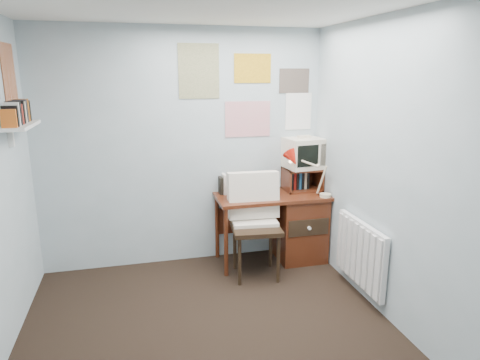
% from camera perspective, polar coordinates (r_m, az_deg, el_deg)
% --- Properties ---
extents(ground, '(3.50, 3.50, 0.00)m').
position_cam_1_polar(ground, '(3.44, -3.02, -22.28)').
color(ground, black).
rests_on(ground, ground).
extents(back_wall, '(3.00, 0.02, 2.50)m').
position_cam_1_polar(back_wall, '(4.57, -7.52, 4.08)').
color(back_wall, '#B2C1CB').
rests_on(back_wall, ground).
extents(right_wall, '(0.02, 3.50, 2.50)m').
position_cam_1_polar(right_wall, '(3.47, 21.74, -0.03)').
color(right_wall, '#B2C1CB').
rests_on(right_wall, ground).
extents(desk, '(1.20, 0.55, 0.76)m').
position_cam_1_polar(desk, '(4.81, 7.27, -5.82)').
color(desk, '#4E2212').
rests_on(desk, ground).
extents(desk_chair, '(0.57, 0.55, 1.03)m').
position_cam_1_polar(desk_chair, '(4.34, 2.15, -6.47)').
color(desk_chair, black).
rests_on(desk_chair, ground).
extents(desk_lamp, '(0.36, 0.33, 0.44)m').
position_cam_1_polar(desk_lamp, '(4.56, 11.44, 0.44)').
color(desk_lamp, '#B7180C').
rests_on(desk_lamp, desk).
extents(tv_riser, '(0.40, 0.30, 0.25)m').
position_cam_1_polar(tv_riser, '(4.81, 8.29, 0.13)').
color(tv_riser, '#4E2212').
rests_on(tv_riser, desk).
extents(crt_tv, '(0.43, 0.40, 0.36)m').
position_cam_1_polar(crt_tv, '(4.77, 8.46, 3.76)').
color(crt_tv, beige).
rests_on(crt_tv, tv_riser).
extents(book_row, '(0.60, 0.14, 0.22)m').
position_cam_1_polar(book_row, '(4.68, 0.81, -0.31)').
color(book_row, '#4E2212').
rests_on(book_row, desk).
extents(radiator, '(0.09, 0.80, 0.60)m').
position_cam_1_polar(radiator, '(4.15, 15.78, -9.40)').
color(radiator, white).
rests_on(radiator, right_wall).
extents(wall_shelf, '(0.20, 0.62, 0.24)m').
position_cam_1_polar(wall_shelf, '(3.94, -27.27, 6.47)').
color(wall_shelf, white).
rests_on(wall_shelf, left_wall).
extents(posters_back, '(1.20, 0.01, 0.90)m').
position_cam_1_polar(posters_back, '(4.63, 1.06, 11.81)').
color(posters_back, white).
rests_on(posters_back, back_wall).
extents(posters_left, '(0.01, 0.70, 0.60)m').
position_cam_1_polar(posters_left, '(3.94, -29.26, 11.82)').
color(posters_left, white).
rests_on(posters_left, left_wall).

